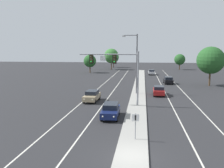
# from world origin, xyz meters

# --- Properties ---
(ground_plane) EXTENTS (260.00, 260.00, 0.00)m
(ground_plane) POSITION_xyz_m (0.00, 0.00, 0.00)
(ground_plane) COLOR #28282B
(median_island) EXTENTS (2.40, 110.00, 0.15)m
(median_island) POSITION_xyz_m (0.00, 18.00, 0.07)
(median_island) COLOR #9E9B93
(median_island) RESTS_ON ground
(lane_stripe_oncoming_center) EXTENTS (0.14, 100.00, 0.01)m
(lane_stripe_oncoming_center) POSITION_xyz_m (-4.70, 25.00, 0.00)
(lane_stripe_oncoming_center) COLOR silver
(lane_stripe_oncoming_center) RESTS_ON ground
(lane_stripe_receding_center) EXTENTS (0.14, 100.00, 0.01)m
(lane_stripe_receding_center) POSITION_xyz_m (4.70, 25.00, 0.00)
(lane_stripe_receding_center) COLOR silver
(lane_stripe_receding_center) RESTS_ON ground
(edge_stripe_left) EXTENTS (0.14, 100.00, 0.01)m
(edge_stripe_left) POSITION_xyz_m (-8.00, 25.00, 0.00)
(edge_stripe_left) COLOR silver
(edge_stripe_left) RESTS_ON ground
(edge_stripe_right) EXTENTS (0.14, 100.00, 0.01)m
(edge_stripe_right) POSITION_xyz_m (8.00, 25.00, 0.00)
(edge_stripe_right) COLOR silver
(edge_stripe_right) RESTS_ON ground
(overhead_signal_mast) EXTENTS (7.92, 0.44, 7.20)m
(overhead_signal_mast) POSITION_xyz_m (-2.50, 15.46, 5.36)
(overhead_signal_mast) COLOR gray
(overhead_signal_mast) RESTS_ON median_island
(median_sign_post) EXTENTS (0.60, 0.10, 2.20)m
(median_sign_post) POSITION_xyz_m (0.16, 3.09, 1.59)
(median_sign_post) COLOR gray
(median_sign_post) RESTS_ON median_island
(street_lamp_median) EXTENTS (2.58, 0.28, 10.00)m
(street_lamp_median) POSITION_xyz_m (-0.58, 24.51, 5.79)
(street_lamp_median) COLOR #4C4C51
(street_lamp_median) RESTS_ON median_island
(car_oncoming_navy) EXTENTS (1.91, 4.50, 1.58)m
(car_oncoming_navy) POSITION_xyz_m (-2.81, 9.77, 0.82)
(car_oncoming_navy) COLOR #141E4C
(car_oncoming_navy) RESTS_ON ground
(car_oncoming_tan) EXTENTS (1.91, 4.51, 1.58)m
(car_oncoming_tan) POSITION_xyz_m (-6.69, 17.87, 0.82)
(car_oncoming_tan) COLOR tan
(car_oncoming_tan) RESTS_ON ground
(car_receding_red) EXTENTS (1.91, 4.50, 1.58)m
(car_receding_red) POSITION_xyz_m (3.37, 23.93, 0.82)
(car_receding_red) COLOR maroon
(car_receding_red) RESTS_ON ground
(car_receding_black) EXTENTS (1.91, 4.50, 1.58)m
(car_receding_black) POSITION_xyz_m (6.37, 38.25, 0.82)
(car_receding_black) COLOR black
(car_receding_black) RESTS_ON ground
(car_receding_silver) EXTENTS (1.90, 4.50, 1.58)m
(car_receding_silver) POSITION_xyz_m (3.29, 57.58, 0.82)
(car_receding_silver) COLOR #B7B7BC
(car_receding_silver) RESTS_ON ground
(tree_far_left_c) EXTENTS (4.14, 4.14, 5.99)m
(tree_far_left_c) POSITION_xyz_m (-16.78, 61.47, 3.91)
(tree_far_left_c) COLOR #4C3823
(tree_far_left_c) RESTS_ON ground
(tree_far_right_c) EXTENTS (4.15, 4.15, 6.01)m
(tree_far_right_c) POSITION_xyz_m (14.60, 78.23, 3.92)
(tree_far_right_c) COLOR #4C3823
(tree_far_right_c) RESTS_ON ground
(tree_far_left_b) EXTENTS (5.59, 5.59, 8.08)m
(tree_far_left_b) POSITION_xyz_m (-11.45, 75.15, 5.28)
(tree_far_left_b) COLOR #4C3823
(tree_far_left_b) RESTS_ON ground
(tree_far_left_a) EXTENTS (4.68, 4.68, 6.78)m
(tree_far_left_a) POSITION_xyz_m (-12.07, 86.69, 4.42)
(tree_far_left_a) COLOR #4C3823
(tree_far_left_a) RESTS_ON ground
(tree_far_right_a) EXTENTS (5.69, 5.69, 8.24)m
(tree_far_right_a) POSITION_xyz_m (14.68, 36.17, 5.38)
(tree_far_right_a) COLOR #4C3823
(tree_far_right_a) RESTS_ON ground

